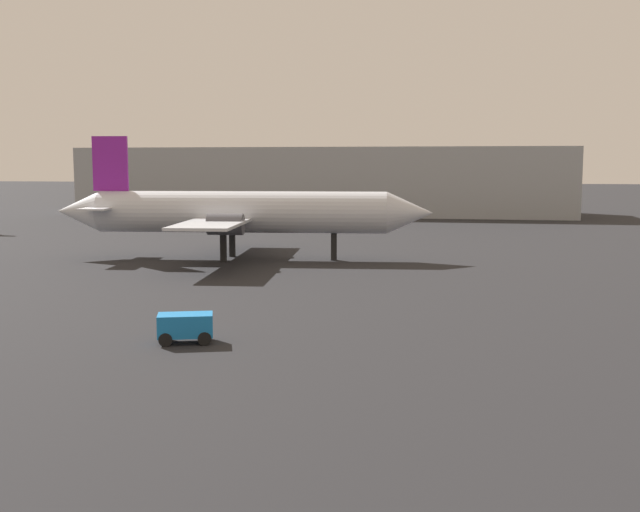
{
  "coord_description": "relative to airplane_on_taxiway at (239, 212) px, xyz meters",
  "views": [
    {
      "loc": [
        2.52,
        -6.48,
        7.93
      ],
      "look_at": [
        -5.63,
        38.25,
        2.43
      ],
      "focal_mm": 43.3,
      "sensor_mm": 36.0,
      "label": 1
    }
  ],
  "objects": [
    {
      "name": "airplane_on_taxiway",
      "position": [
        0.0,
        0.0,
        0.0
      ],
      "size": [
        31.45,
        22.86,
        10.12
      ],
      "rotation": [
        0.0,
        0.0,
        0.1
      ],
      "color": "silver",
      "rests_on": "ground_plane"
    },
    {
      "name": "baggage_cart",
      "position": [
        6.07,
        -29.27,
        -3.14
      ],
      "size": [
        2.68,
        2.01,
        1.3
      ],
      "rotation": [
        0.0,
        0.0,
        3.46
      ],
      "color": "#1972BF",
      "rests_on": "ground_plane"
    },
    {
      "name": "terminal_building",
      "position": [
        -3.32,
        59.16,
        1.23
      ],
      "size": [
        75.36,
        18.55,
        10.25
      ],
      "primitive_type": "cube",
      "color": "#999EA3",
      "rests_on": "ground_plane"
    }
  ]
}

